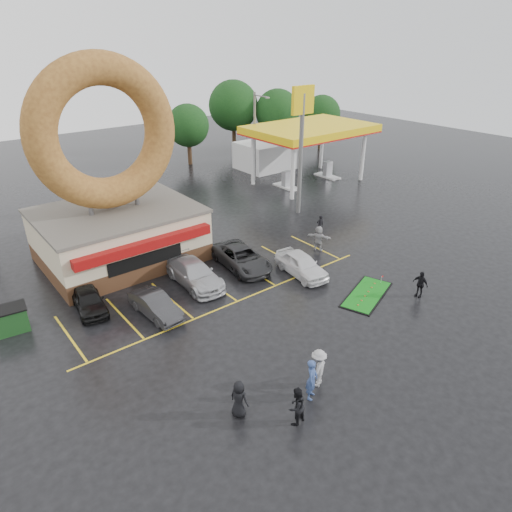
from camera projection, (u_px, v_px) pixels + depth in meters
ground at (275, 328)px, 24.68m from camera, size 120.00×120.00×0.00m
donut_shop at (114, 199)px, 30.14m from camera, size 10.20×8.70×13.50m
gas_station at (290, 142)px, 48.88m from camera, size 12.30×13.65×5.90m
shell_sign at (302, 127)px, 37.08m from camera, size 2.20×0.36×10.60m
streetlight_mid at (154, 155)px, 39.47m from camera, size 0.40×2.21×9.00m
streetlight_right at (255, 135)px, 46.86m from camera, size 0.40×2.21×9.00m
tree_far_a at (277, 112)px, 57.93m from camera, size 5.60×5.60×8.00m
tree_far_b at (322, 114)px, 60.15m from camera, size 4.90×4.90×7.00m
tree_far_c at (233, 106)px, 58.22m from camera, size 6.30×6.30×9.00m
tree_far_d at (188, 126)px, 52.94m from camera, size 4.90×4.90×7.00m
car_black at (89, 300)px, 25.98m from camera, size 2.00×3.97×1.30m
car_dgrey at (155, 305)px, 25.51m from camera, size 1.70×4.00×1.28m
car_silver at (194, 273)px, 28.63m from camera, size 2.29×5.20×1.48m
car_grey at (242, 258)px, 30.66m from camera, size 2.94×5.39×1.43m
car_white at (301, 264)px, 29.76m from camera, size 2.26×4.49×1.47m
person_blue at (312, 379)px, 19.59m from camera, size 0.86×0.79×1.97m
person_blackjkt at (296, 406)px, 18.34m from camera, size 0.93×0.77×1.74m
person_hoodie at (318, 368)px, 20.30m from camera, size 1.39×1.10×1.89m
person_bystander at (239, 399)px, 18.72m from camera, size 0.79×0.97×1.72m
person_cameraman at (420, 284)px, 27.26m from camera, size 0.45×0.99×1.66m
person_walker_near at (319, 238)px, 32.98m from camera, size 1.35×1.80×1.89m
person_walker_far at (320, 225)px, 35.59m from camera, size 0.67×0.53×1.63m
dumpster at (9, 320)px, 24.16m from camera, size 1.93×1.41×1.30m
putting_green at (367, 294)px, 27.72m from camera, size 4.76×3.26×0.55m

